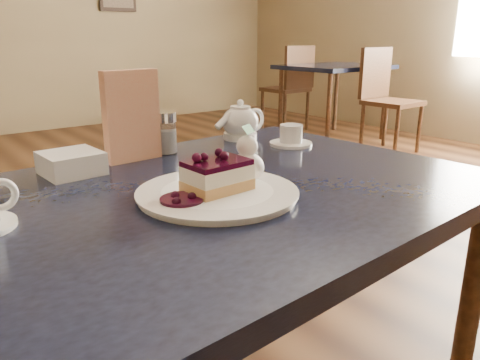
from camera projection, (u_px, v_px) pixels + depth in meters
main_table at (203, 227)px, 0.95m from camera, size 1.23×0.85×0.75m
dessert_plate at (217, 194)px, 0.89m from camera, size 0.30×0.30×0.01m
cheesecake_slice at (217, 176)px, 0.88m from camera, size 0.12×0.09×0.06m
whipped_cream at (247, 167)px, 0.94m from camera, size 0.07×0.07×0.06m
berry_sauce at (182, 199)px, 0.83m from camera, size 0.08×0.08×0.01m
tea_set at (250, 126)px, 1.37m from camera, size 0.23×0.27×0.10m
menu_card at (132, 116)px, 1.12m from camera, size 0.14×0.04×0.22m
sugar_shaker at (166, 132)px, 1.20m from camera, size 0.06×0.06×0.11m
napkin_stack at (71, 163)px, 1.03m from camera, size 0.13×0.13×0.05m
bg_table_far_right at (331, 132)px, 4.92m from camera, size 1.03×1.86×1.23m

